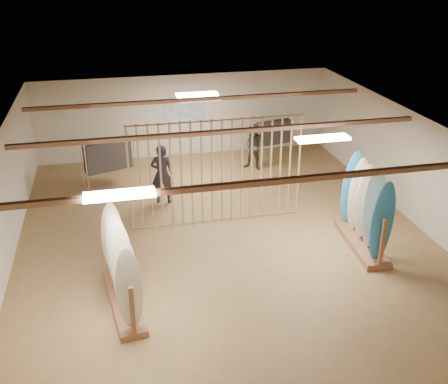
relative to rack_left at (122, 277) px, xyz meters
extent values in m
plane|color=#977449|center=(2.59, 2.29, -0.65)|extent=(12.00, 12.00, 0.00)
plane|color=gray|center=(2.59, 2.29, 2.15)|extent=(12.00, 12.00, 0.00)
plane|color=beige|center=(2.59, 8.29, 0.75)|extent=(12.00, 0.00, 12.00)
plane|color=beige|center=(2.59, -3.71, 0.75)|extent=(12.00, 0.00, 12.00)
plane|color=beige|center=(-2.41, 2.29, 0.75)|extent=(0.00, 12.00, 12.00)
plane|color=beige|center=(7.59, 2.29, 0.75)|extent=(0.00, 12.00, 12.00)
cube|color=#936043|center=(2.59, 2.29, 2.07)|extent=(9.50, 6.12, 0.10)
cube|color=white|center=(2.59, 2.29, 2.09)|extent=(1.20, 0.35, 0.06)
cylinder|color=tan|center=(0.39, 3.09, 0.75)|extent=(0.05, 0.05, 2.78)
cylinder|color=tan|center=(0.65, 3.09, 0.75)|extent=(0.05, 0.05, 2.78)
cylinder|color=tan|center=(0.91, 3.09, 0.75)|extent=(0.05, 0.05, 2.78)
cylinder|color=tan|center=(1.17, 3.09, 0.75)|extent=(0.05, 0.05, 2.78)
cylinder|color=tan|center=(1.43, 3.09, 0.75)|extent=(0.05, 0.05, 2.78)
cylinder|color=tan|center=(1.69, 3.09, 0.75)|extent=(0.05, 0.05, 2.78)
cylinder|color=tan|center=(1.95, 3.09, 0.75)|extent=(0.05, 0.05, 2.78)
cylinder|color=tan|center=(2.20, 3.09, 0.75)|extent=(0.05, 0.05, 2.78)
cylinder|color=tan|center=(2.46, 3.09, 0.75)|extent=(0.05, 0.05, 2.78)
cylinder|color=tan|center=(2.72, 3.09, 0.75)|extent=(0.05, 0.05, 2.78)
cylinder|color=tan|center=(2.98, 3.09, 0.75)|extent=(0.05, 0.05, 2.78)
cylinder|color=tan|center=(3.24, 3.09, 0.75)|extent=(0.05, 0.05, 2.78)
cylinder|color=tan|center=(3.50, 3.09, 0.75)|extent=(0.05, 0.05, 2.78)
cylinder|color=tan|center=(3.76, 3.09, 0.75)|extent=(0.05, 0.05, 2.78)
cylinder|color=tan|center=(4.02, 3.09, 0.75)|extent=(0.05, 0.05, 2.78)
cylinder|color=tan|center=(4.28, 3.09, 0.75)|extent=(0.05, 0.05, 2.78)
cylinder|color=tan|center=(4.53, 3.09, 0.75)|extent=(0.05, 0.05, 2.78)
cylinder|color=tan|center=(4.79, 3.09, 0.75)|extent=(0.05, 0.05, 2.78)
cube|color=#3874C5|center=(2.59, 8.27, 0.95)|extent=(1.40, 0.03, 0.90)
cube|color=#936043|center=(0.00, 0.00, -0.58)|extent=(0.79, 2.40, 0.14)
cylinder|color=black|center=(0.00, 0.00, 0.30)|extent=(0.28, 2.29, 0.01)
ellipsoid|color=white|center=(0.11, -0.97, 0.37)|extent=(0.46, 0.11, 1.76)
ellipsoid|color=silver|center=(0.07, -0.58, 0.37)|extent=(0.46, 0.11, 1.76)
ellipsoid|color=white|center=(0.02, -0.19, 0.37)|extent=(0.46, 0.11, 1.76)
ellipsoid|color=white|center=(-0.02, 0.19, 0.37)|extent=(0.46, 0.11, 1.76)
ellipsoid|color=silver|center=(-0.07, 0.58, 0.37)|extent=(0.46, 0.11, 1.76)
ellipsoid|color=silver|center=(-0.11, 0.97, 0.37)|extent=(0.46, 0.11, 1.76)
cube|color=#936043|center=(5.71, 1.06, -0.57)|extent=(0.79, 2.29, 0.16)
cylinder|color=black|center=(5.71, 1.06, 0.42)|extent=(0.21, 2.19, 0.01)
ellipsoid|color=#2D8CD1|center=(5.63, 0.14, 0.50)|extent=(0.52, 0.11, 1.98)
ellipsoid|color=silver|center=(5.67, 0.60, 0.50)|extent=(0.52, 0.11, 1.98)
ellipsoid|color=white|center=(5.71, 1.06, 0.50)|extent=(0.52, 0.11, 1.98)
ellipsoid|color=silver|center=(5.75, 1.52, 0.50)|extent=(0.52, 0.11, 1.98)
ellipsoid|color=#2D8CD1|center=(5.79, 1.98, 0.50)|extent=(0.52, 0.11, 1.98)
cylinder|color=silver|center=(-0.08, 5.95, 0.88)|extent=(1.40, 0.54, 0.03)
cube|color=black|center=(-0.08, 5.95, 0.38)|extent=(1.42, 0.82, 0.90)
cylinder|color=silver|center=(-0.08, 5.95, 0.14)|extent=(0.03, 0.03, 1.59)
cylinder|color=silver|center=(5.47, 7.31, 0.70)|extent=(1.28, 0.31, 0.03)
cube|color=black|center=(5.47, 7.31, 0.26)|extent=(1.25, 0.58, 0.79)
cylinder|color=silver|center=(5.47, 7.31, 0.05)|extent=(0.03, 0.03, 1.39)
imported|color=black|center=(1.35, 4.58, 0.33)|extent=(0.81, 0.64, 1.95)
imported|color=#403A31|center=(4.54, 6.42, 0.21)|extent=(1.05, 1.01, 1.72)
camera|label=1|loc=(0.03, -8.91, 5.80)|focal=42.00mm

